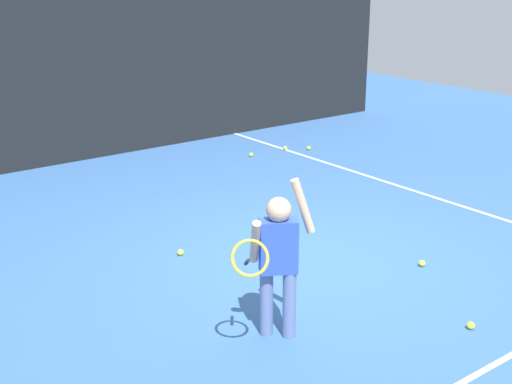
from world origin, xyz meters
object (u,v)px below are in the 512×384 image
at_px(tennis_ball_3, 251,155).
at_px(tennis_ball_7, 422,263).
at_px(tennis_ball_5, 285,148).
at_px(tennis_ball_1, 309,148).
at_px(tennis_ball_0, 180,252).
at_px(tennis_ball_4, 471,326).
at_px(tennis_player, 277,255).

distance_m(tennis_ball_3, tennis_ball_7, 4.55).
xyz_separation_m(tennis_ball_5, tennis_ball_7, (-1.84, -4.40, 0.00)).
bearing_deg(tennis_ball_1, tennis_ball_0, -148.34).
distance_m(tennis_ball_4, tennis_ball_7, 1.28).
xyz_separation_m(tennis_player, tennis_ball_5, (3.88, 4.58, -0.69)).
height_order(tennis_ball_0, tennis_ball_5, same).
relative_size(tennis_player, tennis_ball_4, 20.46).
height_order(tennis_ball_1, tennis_ball_5, same).
height_order(tennis_ball_4, tennis_ball_5, same).
xyz_separation_m(tennis_player, tennis_ball_4, (1.37, -0.90, -0.69)).
relative_size(tennis_ball_4, tennis_ball_7, 1.00).
height_order(tennis_player, tennis_ball_1, tennis_player).
distance_m(tennis_ball_0, tennis_ball_1, 4.64).
relative_size(tennis_player, tennis_ball_1, 20.46).
bearing_deg(tennis_ball_1, tennis_ball_5, 142.33).
height_order(tennis_ball_4, tennis_ball_7, same).
bearing_deg(tennis_ball_0, tennis_ball_4, -68.05).
xyz_separation_m(tennis_ball_1, tennis_ball_4, (-2.82, -5.25, 0.00)).
relative_size(tennis_ball_0, tennis_ball_3, 1.00).
bearing_deg(tennis_ball_5, tennis_ball_0, -143.74).
bearing_deg(tennis_ball_1, tennis_ball_3, 166.54).
relative_size(tennis_ball_1, tennis_ball_5, 1.00).
relative_size(tennis_ball_3, tennis_ball_5, 1.00).
bearing_deg(tennis_ball_1, tennis_player, -133.96).
distance_m(tennis_player, tennis_ball_0, 2.05).
height_order(tennis_ball_5, tennis_ball_7, same).
relative_size(tennis_ball_0, tennis_ball_4, 1.00).
distance_m(tennis_ball_0, tennis_ball_4, 3.03).
bearing_deg(tennis_ball_3, tennis_ball_5, -0.31).
bearing_deg(tennis_ball_7, tennis_ball_4, -121.89).
bearing_deg(tennis_ball_7, tennis_ball_1, 62.78).
bearing_deg(tennis_ball_1, tennis_ball_4, -118.22).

